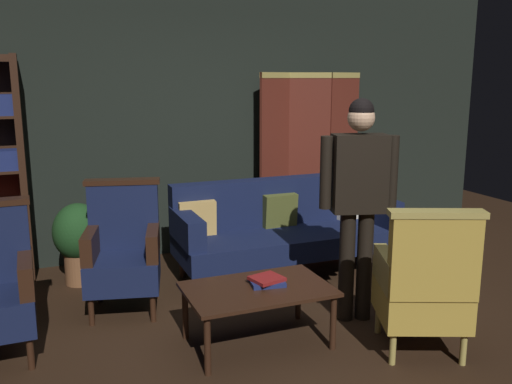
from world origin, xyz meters
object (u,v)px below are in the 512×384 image
(velvet_couch, at_px, (284,225))
(potted_plant, at_px, (79,238))
(folding_screen, at_px, (309,156))
(book_navy_cloth, at_px, (267,282))
(coffee_table, at_px, (258,294))
(armchair_wing_right, at_px, (123,250))
(book_red_leather, at_px, (267,279))
(armchair_gilt_accent, at_px, (424,285))
(standing_figure, at_px, (358,190))

(velvet_couch, distance_m, potted_plant, 1.90)
(folding_screen, height_order, book_navy_cloth, folding_screen)
(coffee_table, bearing_deg, potted_plant, 121.72)
(armchair_wing_right, height_order, book_red_leather, armchair_wing_right)
(book_navy_cloth, bearing_deg, potted_plant, 124.16)
(potted_plant, bearing_deg, book_navy_cloth, -55.84)
(armchair_gilt_accent, relative_size, potted_plant, 1.40)
(folding_screen, relative_size, standing_figure, 1.12)
(velvet_couch, height_order, armchair_wing_right, armchair_wing_right)
(folding_screen, bearing_deg, coffee_table, -125.11)
(armchair_gilt_accent, bearing_deg, book_red_leather, 148.01)
(velvet_couch, relative_size, book_navy_cloth, 9.01)
(armchair_gilt_accent, distance_m, standing_figure, 0.85)
(armchair_wing_right, bearing_deg, book_red_leather, -48.17)
(folding_screen, distance_m, standing_figure, 2.09)
(armchair_gilt_accent, xyz_separation_m, book_navy_cloth, (-0.90, 0.56, -0.05))
(armchair_wing_right, height_order, standing_figure, standing_figure)
(folding_screen, xyz_separation_m, book_red_leather, (-1.40, -2.07, -0.52))
(armchair_gilt_accent, distance_m, potted_plant, 3.03)
(folding_screen, xyz_separation_m, standing_figure, (-0.62, -1.99, 0.04))
(armchair_gilt_accent, height_order, book_navy_cloth, armchair_gilt_accent)
(velvet_couch, height_order, standing_figure, standing_figure)
(potted_plant, height_order, book_red_leather, potted_plant)
(armchair_gilt_accent, relative_size, standing_figure, 0.61)
(folding_screen, relative_size, coffee_table, 1.90)
(armchair_gilt_accent, xyz_separation_m, book_red_leather, (-0.90, 0.56, -0.03))
(armchair_wing_right, bearing_deg, potted_plant, 111.71)
(standing_figure, relative_size, book_navy_cloth, 7.24)
(book_red_leather, bearing_deg, book_navy_cloth, 180.00)
(velvet_couch, xyz_separation_m, coffee_table, (-0.80, -1.31, -0.08))
(coffee_table, height_order, book_navy_cloth, book_navy_cloth)
(armchair_wing_right, relative_size, standing_figure, 0.61)
(velvet_couch, distance_m, book_red_leather, 1.47)
(armchair_wing_right, xyz_separation_m, book_red_leather, (0.85, -0.95, -0.03))
(folding_screen, bearing_deg, standing_figure, -107.35)
(armchair_wing_right, distance_m, standing_figure, 1.91)
(velvet_couch, xyz_separation_m, armchair_gilt_accent, (0.18, -1.84, 0.04))
(book_navy_cloth, bearing_deg, armchair_wing_right, 131.83)
(book_red_leather, bearing_deg, armchair_wing_right, 131.83)
(folding_screen, xyz_separation_m, coffee_table, (-1.48, -2.10, -0.61))
(standing_figure, relative_size, potted_plant, 2.29)
(velvet_couch, relative_size, armchair_gilt_accent, 2.04)
(armchair_wing_right, xyz_separation_m, potted_plant, (-0.29, 0.73, -0.07))
(folding_screen, height_order, armchair_wing_right, folding_screen)
(velvet_couch, relative_size, standing_figure, 1.25)
(book_navy_cloth, bearing_deg, velvet_couch, 60.64)
(armchair_wing_right, bearing_deg, book_navy_cloth, -48.17)
(armchair_wing_right, bearing_deg, coffee_table, -51.97)
(standing_figure, height_order, potted_plant, standing_figure)
(coffee_table, distance_m, armchair_wing_right, 1.25)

